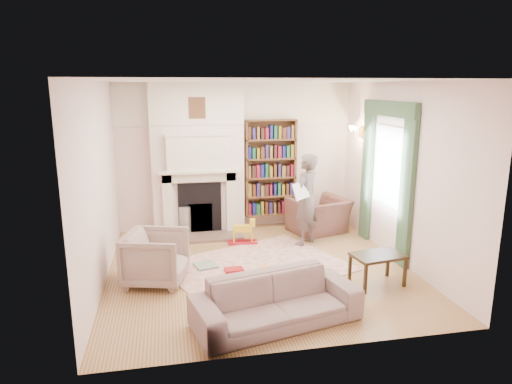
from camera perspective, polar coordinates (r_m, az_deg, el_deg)
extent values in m
plane|color=brown|center=(7.08, 0.40, -9.56)|extent=(4.50, 4.50, 0.00)
plane|color=white|center=(6.53, 0.44, 13.74)|extent=(4.50, 4.50, 0.00)
plane|color=white|center=(8.85, -2.51, 4.46)|extent=(4.50, 0.00, 4.50)
plane|color=white|center=(4.55, 6.10, -3.93)|extent=(4.50, 0.00, 4.50)
plane|color=white|center=(6.61, -19.08, 0.78)|extent=(0.00, 4.50, 4.50)
plane|color=white|center=(7.44, 17.66, 2.20)|extent=(0.00, 4.50, 4.50)
cube|color=white|center=(8.60, -7.29, 4.11)|extent=(1.70, 0.35, 2.80)
cube|color=silver|center=(8.35, -7.12, 2.59)|extent=(1.47, 0.24, 0.05)
cube|color=black|center=(8.59, -7.03, -2.03)|extent=(0.80, 0.06, 0.96)
cube|color=silver|center=(8.31, -7.19, 4.89)|extent=(1.15, 0.18, 0.62)
cube|color=brown|center=(8.88, 1.79, 3.02)|extent=(1.00, 0.24, 1.85)
cube|color=silver|center=(7.78, 16.18, 3.12)|extent=(0.02, 0.90, 1.30)
cube|color=#314B30|center=(7.20, 18.33, 0.18)|extent=(0.07, 0.32, 2.40)
cube|color=#314B30|center=(8.42, 13.71, 2.27)|extent=(0.07, 0.32, 2.40)
cube|color=#314B30|center=(7.66, 16.33, 9.98)|extent=(0.09, 1.70, 0.24)
cube|color=beige|center=(7.13, 0.05, -9.33)|extent=(3.13, 2.81, 0.01)
imported|color=#4B2B28|center=(8.76, 7.81, -2.94)|extent=(1.22, 1.13, 0.65)
imported|color=#B2A993|center=(6.63, -12.41, -8.02)|extent=(1.00, 0.99, 0.75)
imported|color=gray|center=(5.47, 2.55, -13.44)|extent=(2.07, 1.19, 0.57)
imported|color=#544743|center=(7.95, 6.23, -0.97)|extent=(0.70, 0.68, 1.61)
cube|color=white|center=(7.67, 5.64, 0.17)|extent=(0.38, 0.36, 0.27)
cylinder|color=#A9ACB1|center=(8.66, -8.87, -3.52)|extent=(0.26, 0.26, 0.55)
cube|color=gold|center=(7.17, -6.29, -9.09)|extent=(0.39, 0.39, 0.03)
cube|color=#A31218|center=(6.94, -2.75, -9.72)|extent=(0.29, 0.20, 0.05)
cube|color=red|center=(6.67, 1.85, -10.87)|extent=(0.30, 0.29, 0.02)
cube|color=red|center=(6.93, 4.11, -9.95)|extent=(0.30, 0.28, 0.02)
cube|color=red|center=(7.03, 1.44, -9.54)|extent=(0.29, 0.25, 0.02)
cube|color=red|center=(6.74, 4.27, -10.61)|extent=(0.30, 0.27, 0.02)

